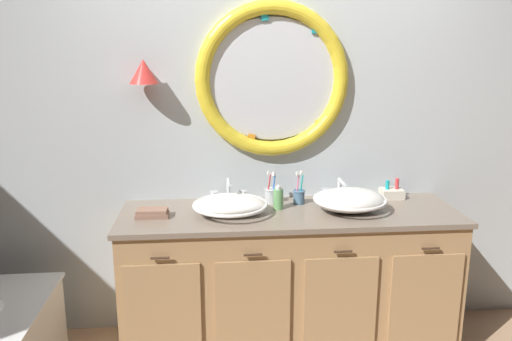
# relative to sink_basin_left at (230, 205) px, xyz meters

# --- Properties ---
(back_wall_assembly) EXTENTS (6.40, 0.26, 2.60)m
(back_wall_assembly) POSITION_rel_sink_basin_left_xyz_m (0.25, 0.37, 0.39)
(back_wall_assembly) COLOR silver
(back_wall_assembly) RESTS_ON ground_plane
(vanity_counter) EXTENTS (1.99, 0.65, 0.88)m
(vanity_counter) POSITION_rel_sink_basin_left_xyz_m (0.35, 0.03, -0.50)
(vanity_counter) COLOR tan
(vanity_counter) RESTS_ON ground_plane
(sink_basin_left) EXTENTS (0.44, 0.44, 0.11)m
(sink_basin_left) POSITION_rel_sink_basin_left_xyz_m (0.00, 0.00, 0.00)
(sink_basin_left) COLOR white
(sink_basin_left) RESTS_ON vanity_counter
(sink_basin_right) EXTENTS (0.43, 0.43, 0.13)m
(sink_basin_right) POSITION_rel_sink_basin_left_xyz_m (0.70, -0.00, 0.01)
(sink_basin_right) COLOR white
(sink_basin_right) RESTS_ON vanity_counter
(faucet_set_left) EXTENTS (0.24, 0.14, 0.15)m
(faucet_set_left) POSITION_rel_sink_basin_left_xyz_m (0.00, 0.25, 0.00)
(faucet_set_left) COLOR silver
(faucet_set_left) RESTS_ON vanity_counter
(faucet_set_right) EXTENTS (0.23, 0.15, 0.14)m
(faucet_set_right) POSITION_rel_sink_basin_left_xyz_m (0.70, 0.24, 0.00)
(faucet_set_right) COLOR silver
(faucet_set_right) RESTS_ON vanity_counter
(toothbrush_holder_left) EXTENTS (0.09, 0.09, 0.20)m
(toothbrush_holder_left) POSITION_rel_sink_basin_left_xyz_m (0.26, 0.20, -0.00)
(toothbrush_holder_left) COLOR silver
(toothbrush_holder_left) RESTS_ON vanity_counter
(toothbrush_holder_right) EXTENTS (0.08, 0.08, 0.21)m
(toothbrush_holder_right) POSITION_rel_sink_basin_left_xyz_m (0.43, 0.17, -0.00)
(toothbrush_holder_right) COLOR slate
(toothbrush_holder_right) RESTS_ON vanity_counter
(soap_dispenser) EXTENTS (0.06, 0.07, 0.15)m
(soap_dispenser) POSITION_rel_sink_basin_left_xyz_m (0.29, 0.07, 0.01)
(soap_dispenser) COLOR #6BAD66
(soap_dispenser) RESTS_ON vanity_counter
(folded_hand_towel) EXTENTS (0.19, 0.11, 0.05)m
(folded_hand_towel) POSITION_rel_sink_basin_left_xyz_m (-0.44, -0.01, -0.03)
(folded_hand_towel) COLOR #936B56
(folded_hand_towel) RESTS_ON vanity_counter
(toiletry_basket) EXTENTS (0.14, 0.11, 0.13)m
(toiletry_basket) POSITION_rel_sink_basin_left_xyz_m (1.04, 0.23, -0.02)
(toiletry_basket) COLOR beige
(toiletry_basket) RESTS_ON vanity_counter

